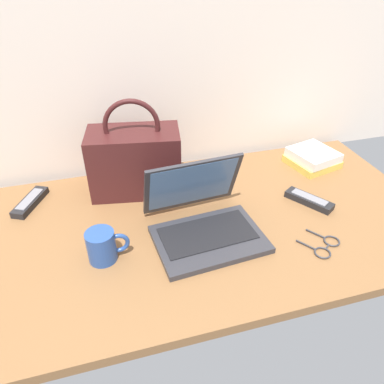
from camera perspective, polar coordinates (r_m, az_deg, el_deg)
The scene contains 8 objects.
desk at distance 1.16m, azimuth -1.24°, elevation -5.71°, with size 1.60×0.76×0.03m.
laptop at distance 1.10m, azimuth 1.71°, elevation -4.23°, with size 0.33×0.32×0.21m.
coffee_mug at distance 1.04m, azimuth -13.52°, elevation -7.99°, with size 0.12×0.08×0.09m.
remote_control_near at distance 1.34m, azimuth -23.51°, elevation -1.39°, with size 0.11×0.16×0.02m.
remote_control_far at distance 1.30m, azimuth 17.49°, elevation -1.19°, with size 0.12×0.16×0.02m.
eyeglasses at distance 1.14m, azimuth 19.81°, elevation -7.81°, with size 0.13×0.14×0.01m.
handbag at distance 1.27m, azimuth -8.72°, elevation 4.82°, with size 0.32×0.21×0.33m.
book_stack at distance 1.52m, azimuth 17.99°, elevation 4.97°, with size 0.20×0.19×0.06m.
Camera 1 is at (-0.22, -0.86, 0.76)m, focal length 34.85 mm.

